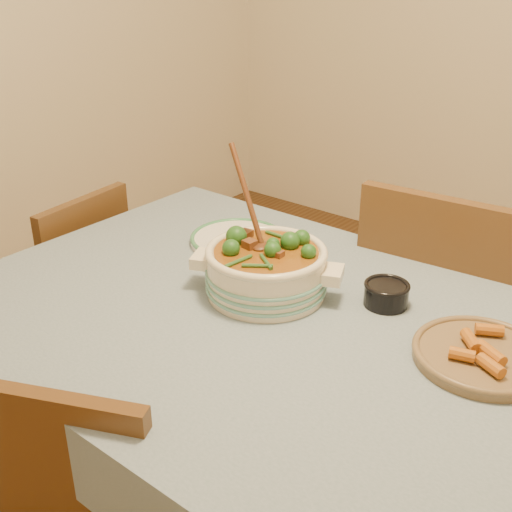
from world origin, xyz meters
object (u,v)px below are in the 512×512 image
at_px(dining_table, 293,358).
at_px(stew_casserole, 266,266).
at_px(fried_plate, 482,353).
at_px(chair_far, 437,313).
at_px(chair_left, 73,288).
at_px(white_plate, 238,239).
at_px(condiment_bowl, 386,293).

height_order(dining_table, stew_casserole, stew_casserole).
bearing_deg(fried_plate, chair_far, 120.97).
relative_size(stew_casserole, chair_left, 0.47).
bearing_deg(white_plate, dining_table, -33.79).
bearing_deg(stew_casserole, dining_table, -28.73).
xyz_separation_m(dining_table, white_plate, (-0.39, 0.26, 0.10)).
height_order(dining_table, fried_plate, fried_plate).
distance_m(white_plate, fried_plate, 0.80).
bearing_deg(white_plate, chair_far, 35.93).
height_order(fried_plate, chair_far, chair_far).
xyz_separation_m(dining_table, chair_left, (-1.02, 0.10, -0.20)).
relative_size(dining_table, white_plate, 5.11).
bearing_deg(stew_casserole, chair_left, 178.63).
bearing_deg(white_plate, chair_left, -165.20).
xyz_separation_m(condiment_bowl, chair_left, (-1.14, -0.12, -0.33)).
distance_m(condiment_bowl, fried_plate, 0.28).
relative_size(stew_casserole, chair_far, 0.41).
xyz_separation_m(condiment_bowl, fried_plate, (0.27, -0.08, -0.01)).
height_order(condiment_bowl, chair_far, chair_far).
bearing_deg(dining_table, white_plate, 146.21).
relative_size(white_plate, condiment_bowl, 2.59).
bearing_deg(dining_table, chair_left, 174.46).
relative_size(white_plate, chair_left, 0.40).
bearing_deg(fried_plate, stew_casserole, -174.22).
relative_size(dining_table, stew_casserole, 4.37).
bearing_deg(dining_table, stew_casserole, 151.27).
relative_size(stew_casserole, fried_plate, 1.16).
xyz_separation_m(dining_table, fried_plate, (0.39, 0.13, 0.11)).
relative_size(dining_table, fried_plate, 5.09).
xyz_separation_m(stew_casserole, chair_far, (0.24, 0.54, -0.30)).
bearing_deg(condiment_bowl, fried_plate, -17.06).
bearing_deg(condiment_bowl, dining_table, -118.97).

